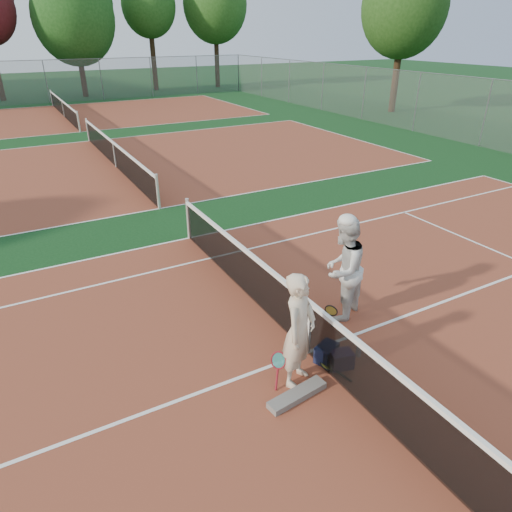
{
  "coord_description": "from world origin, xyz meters",
  "views": [
    {
      "loc": [
        -3.81,
        -5.05,
        4.96
      ],
      "look_at": [
        0.0,
        1.84,
        1.05
      ],
      "focal_mm": 32.0,
      "sensor_mm": 36.0,
      "label": 1
    }
  ],
  "objects_px": {
    "player_a": "(299,330)",
    "racket_black_held": "(331,318)",
    "net_main": "(309,328)",
    "racket_spare": "(328,366)",
    "player_b": "(343,269)",
    "sports_bag_navy": "(326,353)",
    "racket_red": "(278,368)",
    "water_bottle": "(359,349)",
    "sports_bag_purple": "(341,360)"
  },
  "relations": [
    {
      "from": "player_a",
      "to": "sports_bag_navy",
      "type": "distance_m",
      "value": 1.06
    },
    {
      "from": "player_b",
      "to": "racket_spare",
      "type": "xyz_separation_m",
      "value": [
        -1.12,
        -1.15,
        -0.97
      ]
    },
    {
      "from": "net_main",
      "to": "racket_black_held",
      "type": "distance_m",
      "value": 0.8
    },
    {
      "from": "racket_spare",
      "to": "sports_bag_navy",
      "type": "xyz_separation_m",
      "value": [
        0.09,
        0.18,
        0.11
      ]
    },
    {
      "from": "racket_spare",
      "to": "racket_black_held",
      "type": "bearing_deg",
      "value": -53.25
    },
    {
      "from": "racket_spare",
      "to": "sports_bag_navy",
      "type": "distance_m",
      "value": 0.23
    },
    {
      "from": "racket_black_held",
      "to": "sports_bag_navy",
      "type": "xyz_separation_m",
      "value": [
        -0.56,
        -0.63,
        -0.13
      ]
    },
    {
      "from": "player_b",
      "to": "racket_spare",
      "type": "relative_size",
      "value": 3.37
    },
    {
      "from": "racket_red",
      "to": "water_bottle",
      "type": "bearing_deg",
      "value": -51.45
    },
    {
      "from": "racket_spare",
      "to": "sports_bag_navy",
      "type": "relative_size",
      "value": 1.55
    },
    {
      "from": "player_a",
      "to": "racket_red",
      "type": "relative_size",
      "value": 3.32
    },
    {
      "from": "net_main",
      "to": "racket_red",
      "type": "bearing_deg",
      "value": -154.99
    },
    {
      "from": "net_main",
      "to": "racket_spare",
      "type": "height_order",
      "value": "net_main"
    },
    {
      "from": "sports_bag_purple",
      "to": "water_bottle",
      "type": "distance_m",
      "value": 0.45
    },
    {
      "from": "racket_red",
      "to": "sports_bag_purple",
      "type": "relative_size",
      "value": 1.55
    },
    {
      "from": "net_main",
      "to": "sports_bag_navy",
      "type": "bearing_deg",
      "value": -65.32
    },
    {
      "from": "racket_black_held",
      "to": "water_bottle",
      "type": "distance_m",
      "value": 0.82
    },
    {
      "from": "player_a",
      "to": "sports_bag_purple",
      "type": "xyz_separation_m",
      "value": [
        0.8,
        -0.09,
        -0.8
      ]
    },
    {
      "from": "player_b",
      "to": "water_bottle",
      "type": "distance_m",
      "value": 1.51
    },
    {
      "from": "sports_bag_navy",
      "to": "sports_bag_purple",
      "type": "distance_m",
      "value": 0.28
    },
    {
      "from": "player_b",
      "to": "player_a",
      "type": "bearing_deg",
      "value": 5.87
    },
    {
      "from": "player_a",
      "to": "sports_bag_purple",
      "type": "relative_size",
      "value": 5.15
    },
    {
      "from": "racket_spare",
      "to": "net_main",
      "type": "bearing_deg",
      "value": -8.26
    },
    {
      "from": "net_main",
      "to": "player_a",
      "type": "xyz_separation_m",
      "value": [
        -0.54,
        -0.47,
        0.44
      ]
    },
    {
      "from": "water_bottle",
      "to": "net_main",
      "type": "bearing_deg",
      "value": 145.05
    },
    {
      "from": "racket_red",
      "to": "water_bottle",
      "type": "distance_m",
      "value": 1.55
    },
    {
      "from": "racket_spare",
      "to": "player_b",
      "type": "bearing_deg",
      "value": -58.98
    },
    {
      "from": "sports_bag_navy",
      "to": "racket_red",
      "type": "bearing_deg",
      "value": -175.56
    },
    {
      "from": "net_main",
      "to": "sports_bag_navy",
      "type": "xyz_separation_m",
      "value": [
        0.15,
        -0.32,
        -0.36
      ]
    },
    {
      "from": "racket_red",
      "to": "racket_black_held",
      "type": "height_order",
      "value": "racket_black_held"
    },
    {
      "from": "net_main",
      "to": "racket_black_held",
      "type": "xyz_separation_m",
      "value": [
        0.7,
        0.32,
        -0.22
      ]
    },
    {
      "from": "water_bottle",
      "to": "player_a",
      "type": "bearing_deg",
      "value": 179.42
    },
    {
      "from": "sports_bag_purple",
      "to": "racket_spare",
      "type": "bearing_deg",
      "value": 159.51
    },
    {
      "from": "player_b",
      "to": "sports_bag_navy",
      "type": "relative_size",
      "value": 5.23
    },
    {
      "from": "player_a",
      "to": "racket_black_held",
      "type": "bearing_deg",
      "value": -1.02
    },
    {
      "from": "net_main",
      "to": "sports_bag_purple",
      "type": "xyz_separation_m",
      "value": [
        0.26,
        -0.57,
        -0.36
      ]
    },
    {
      "from": "player_b",
      "to": "racket_black_held",
      "type": "height_order",
      "value": "player_b"
    },
    {
      "from": "racket_spare",
      "to": "sports_bag_purple",
      "type": "bearing_deg",
      "value": -125.09
    },
    {
      "from": "racket_black_held",
      "to": "racket_spare",
      "type": "height_order",
      "value": "racket_black_held"
    },
    {
      "from": "racket_black_held",
      "to": "racket_spare",
      "type": "bearing_deg",
      "value": 15.48
    },
    {
      "from": "player_a",
      "to": "racket_red",
      "type": "bearing_deg",
      "value": 131.26
    },
    {
      "from": "player_a",
      "to": "player_b",
      "type": "bearing_deg",
      "value": -0.18
    },
    {
      "from": "net_main",
      "to": "racket_red",
      "type": "relative_size",
      "value": 19.29
    },
    {
      "from": "player_b",
      "to": "water_bottle",
      "type": "height_order",
      "value": "player_b"
    },
    {
      "from": "sports_bag_navy",
      "to": "racket_spare",
      "type": "bearing_deg",
      "value": -117.15
    },
    {
      "from": "racket_red",
      "to": "sports_bag_purple",
      "type": "height_order",
      "value": "racket_red"
    },
    {
      "from": "net_main",
      "to": "water_bottle",
      "type": "relative_size",
      "value": 36.6
    },
    {
      "from": "player_a",
      "to": "racket_black_held",
      "type": "distance_m",
      "value": 1.62
    },
    {
      "from": "net_main",
      "to": "water_bottle",
      "type": "height_order",
      "value": "net_main"
    },
    {
      "from": "player_a",
      "to": "sports_bag_navy",
      "type": "height_order",
      "value": "player_a"
    }
  ]
}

